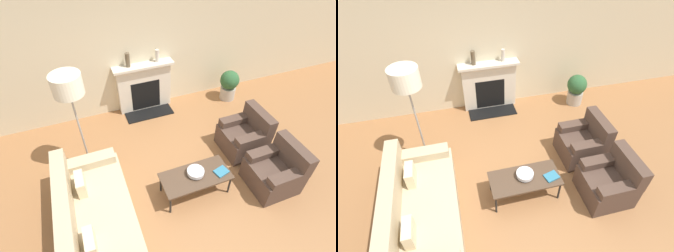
% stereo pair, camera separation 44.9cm
% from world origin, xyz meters
% --- Properties ---
extents(ground_plane, '(18.00, 18.00, 0.00)m').
position_xyz_m(ground_plane, '(0.00, 0.00, 0.00)').
color(ground_plane, '#99663D').
extents(wall_back, '(18.00, 0.06, 2.90)m').
position_xyz_m(wall_back, '(0.00, 2.68, 1.45)').
color(wall_back, beige).
rests_on(wall_back, ground_plane).
extents(fireplace, '(1.28, 0.59, 1.09)m').
position_xyz_m(fireplace, '(0.10, 2.53, 0.53)').
color(fireplace, beige).
rests_on(fireplace, ground_plane).
extents(couch, '(0.96, 2.02, 0.84)m').
position_xyz_m(couch, '(-1.43, -0.06, 0.31)').
color(couch, tan).
rests_on(couch, ground_plane).
extents(armchair_near, '(0.74, 0.73, 0.82)m').
position_xyz_m(armchair_near, '(1.45, -0.27, 0.31)').
color(armchair_near, '#4C382D').
rests_on(armchair_near, ground_plane).
extents(armchair_far, '(0.74, 0.73, 0.82)m').
position_xyz_m(armchair_far, '(1.45, 0.63, 0.31)').
color(armchair_far, '#4C382D').
rests_on(armchair_far, ground_plane).
extents(coffee_table, '(1.10, 0.51, 0.41)m').
position_xyz_m(coffee_table, '(0.16, 0.05, 0.38)').
color(coffee_table, '#4C3828').
rests_on(coffee_table, ground_plane).
extents(bowl, '(0.27, 0.27, 0.09)m').
position_xyz_m(bowl, '(0.16, 0.08, 0.47)').
color(bowl, silver).
rests_on(bowl, coffee_table).
extents(book, '(0.24, 0.21, 0.02)m').
position_xyz_m(book, '(0.56, -0.03, 0.43)').
color(book, teal).
rests_on(book, coffee_table).
extents(floor_lamp, '(0.44, 0.44, 1.86)m').
position_xyz_m(floor_lamp, '(-1.35, 1.26, 1.61)').
color(floor_lamp, gray).
rests_on(floor_lamp, ground_plane).
extents(mantel_vase_left, '(0.09, 0.09, 0.29)m').
position_xyz_m(mantel_vase_left, '(-0.19, 2.55, 1.23)').
color(mantel_vase_left, brown).
rests_on(mantel_vase_left, fireplace).
extents(mantel_vase_center_left, '(0.08, 0.08, 0.26)m').
position_xyz_m(mantel_vase_center_left, '(0.42, 2.55, 1.22)').
color(mantel_vase_center_left, beige).
rests_on(mantel_vase_center_left, fireplace).
extents(potted_plant, '(0.43, 0.43, 0.71)m').
position_xyz_m(potted_plant, '(2.03, 2.17, 0.39)').
color(potted_plant, '#B2A899').
rests_on(potted_plant, ground_plane).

